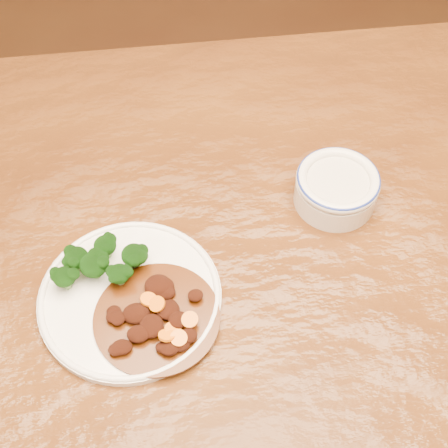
{
  "coord_description": "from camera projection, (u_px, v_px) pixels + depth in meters",
  "views": [
    {
      "loc": [
        -0.12,
        -0.47,
        1.45
      ],
      "look_at": [
        -0.09,
        0.03,
        0.77
      ],
      "focal_mm": 50.0,
      "sensor_mm": 36.0,
      "label": 1
    }
  ],
  "objects": [
    {
      "name": "ground",
      "position": [
        264.0,
        426.0,
        1.45
      ],
      "size": [
        4.0,
        4.0,
        0.0
      ],
      "primitive_type": "plane",
      "color": "#431F10",
      "rests_on": "ground"
    },
    {
      "name": "dinner_plate",
      "position": [
        130.0,
        297.0,
        0.79
      ],
      "size": [
        0.23,
        0.23,
        0.01
      ],
      "rotation": [
        0.0,
        0.0,
        -0.18
      ],
      "color": "white",
      "rests_on": "dining_table"
    },
    {
      "name": "dip_bowl",
      "position": [
        337.0,
        187.0,
        0.87
      ],
      "size": [
        0.12,
        0.12,
        0.05
      ],
      "rotation": [
        0.0,
        0.0,
        0.16
      ],
      "color": "silver",
      "rests_on": "dining_table"
    },
    {
      "name": "mince_stew",
      "position": [
        156.0,
        316.0,
        0.77
      ],
      "size": [
        0.16,
        0.16,
        0.03
      ],
      "color": "#492007",
      "rests_on": "dinner_plate"
    },
    {
      "name": "dining_table",
      "position": [
        287.0,
        276.0,
        0.91
      ],
      "size": [
        1.55,
        0.99,
        0.75
      ],
      "rotation": [
        0.0,
        0.0,
        0.06
      ],
      "color": "#562D0F",
      "rests_on": "ground"
    },
    {
      "name": "broccoli_florets",
      "position": [
        99.0,
        262.0,
        0.79
      ],
      "size": [
        0.12,
        0.07,
        0.04
      ],
      "color": "#68994F",
      "rests_on": "dinner_plate"
    }
  ]
}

